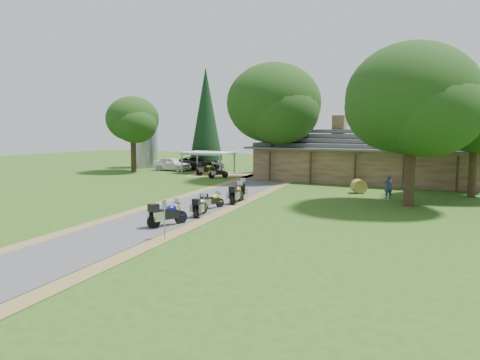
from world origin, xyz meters
The scene contains 24 objects.
ground centered at (0.00, 0.00, 0.00)m, with size 120.00×120.00×0.00m, color #2A4914.
driveway centered at (-0.50, 4.00, 0.00)m, with size 46.00×46.00×0.00m, color #4A4A4D.
lodge centered at (6.00, 24.00, 2.45)m, with size 21.40×9.40×4.90m, color brown, non-canonical shape.
silo centered at (-22.36, 26.23, 3.35)m, with size 3.30×3.30×6.70m, color gray.
carport centered at (-11.12, 23.28, 1.17)m, with size 5.42×3.61×2.35m, color silver, non-canonical shape.
car_white_sedan centered at (-16.43, 23.94, 0.99)m, with size 5.94×2.51×1.98m, color white.
car_dark_suv centered at (-14.09, 26.06, 1.22)m, with size 6.39×2.72×2.45m, color black.
motorcycle_row_a centered at (1.71, -1.43, 0.70)m, with size 2.05×0.67×1.40m, color #0F1087, non-canonical shape.
motorcycle_row_b centered at (1.71, 1.68, 0.63)m, with size 1.83×0.60×1.25m, color #929499, non-canonical shape.
motorcycle_row_c centered at (1.08, 3.99, 0.58)m, with size 1.70×0.55×1.16m, color #D5D10F, non-canonical shape.
motorcycle_row_d centered at (1.35, 6.71, 0.69)m, with size 2.01×0.65×1.37m, color #D4551F, non-canonical shape.
motorcycle_row_e centered at (0.77, 8.65, 0.67)m, with size 1.95×0.64×1.34m, color black, non-canonical shape.
motorcycle_carport_a centered at (-9.92, 21.10, 0.72)m, with size 2.09×0.68×1.43m, color yellow, non-canonical shape.
motorcycle_carport_b centered at (-7.55, 19.42, 0.64)m, with size 1.86×0.61×1.27m, color slate, non-canonical shape.
person_a centered at (9.90, 13.41, 0.98)m, with size 0.56×0.40×1.96m, color #313E5B.
person_b centered at (11.28, 12.39, 1.10)m, with size 0.62×0.45×2.19m, color #313E5B.
hay_bale centered at (7.38, 15.27, 0.53)m, with size 1.05×1.05×0.96m, color olive.
sign_post centered at (3.29, -3.76, 0.90)m, with size 0.33×0.05×1.81m, color gray, non-canonical shape.
oak_lodge_left centered at (-2.13, 20.60, 5.90)m, with size 8.92×8.92×11.80m, color black, non-canonical shape.
oak_lodge_right centered at (15.09, 17.00, 4.89)m, with size 6.65×6.65×9.79m, color black, non-canonical shape.
oak_driveway centered at (11.66, 10.79, 5.49)m, with size 8.30×8.30×10.99m, color black, non-canonical shape.
oak_silo centered at (-19.54, 20.81, 4.82)m, with size 5.94×5.94×9.64m, color black, non-canonical shape.
cedar_near centered at (-4.93, 27.69, 5.67)m, with size 3.67×3.67×11.35m, color black.
cedar_far centered at (-14.61, 28.50, 6.14)m, with size 4.03×4.03×12.28m, color black.
Camera 1 is at (15.91, -20.43, 5.02)m, focal length 35.00 mm.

